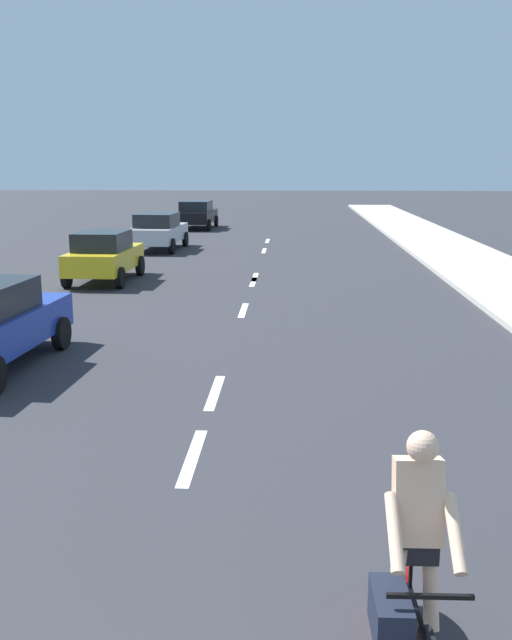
# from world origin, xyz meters

# --- Properties ---
(ground_plane) EXTENTS (160.00, 160.00, 0.00)m
(ground_plane) POSITION_xyz_m (0.00, 20.00, 0.00)
(ground_plane) COLOR #2D2D33
(sidewalk_strip) EXTENTS (3.60, 80.00, 0.14)m
(sidewalk_strip) POSITION_xyz_m (7.78, 22.00, 0.07)
(sidewalk_strip) COLOR #B2ADA3
(sidewalk_strip) RESTS_ON ground
(lane_stripe_2) EXTENTS (0.16, 1.80, 0.01)m
(lane_stripe_2) POSITION_xyz_m (0.00, 7.08, 0.00)
(lane_stripe_2) COLOR white
(lane_stripe_2) RESTS_ON ground
(lane_stripe_3) EXTENTS (0.16, 1.80, 0.01)m
(lane_stripe_3) POSITION_xyz_m (0.00, 9.68, 0.00)
(lane_stripe_3) COLOR white
(lane_stripe_3) RESTS_ON ground
(lane_stripe_4) EXTENTS (0.16, 1.80, 0.01)m
(lane_stripe_4) POSITION_xyz_m (0.00, 16.30, 0.00)
(lane_stripe_4) COLOR white
(lane_stripe_4) RESTS_ON ground
(lane_stripe_5) EXTENTS (0.16, 1.80, 0.01)m
(lane_stripe_5) POSITION_xyz_m (0.00, 20.74, 0.00)
(lane_stripe_5) COLOR white
(lane_stripe_5) RESTS_ON ground
(lane_stripe_6) EXTENTS (0.16, 1.80, 0.01)m
(lane_stripe_6) POSITION_xyz_m (0.00, 21.71, 0.00)
(lane_stripe_6) COLOR white
(lane_stripe_6) RESTS_ON ground
(lane_stripe_7) EXTENTS (0.16, 1.80, 0.01)m
(lane_stripe_7) POSITION_xyz_m (0.00, 29.00, 0.00)
(lane_stripe_7) COLOR white
(lane_stripe_7) RESTS_ON ground
(lane_stripe_8) EXTENTS (0.16, 1.80, 0.01)m
(lane_stripe_8) POSITION_xyz_m (0.00, 32.95, 0.00)
(lane_stripe_8) COLOR white
(lane_stripe_8) RESTS_ON ground
(cyclist) EXTENTS (0.63, 1.71, 1.82)m
(cyclist) POSITION_xyz_m (2.07, 3.29, 0.83)
(cyclist) COLOR black
(cyclist) RESTS_ON ground
(parked_car_yellow) EXTENTS (1.84, 3.85, 1.57)m
(parked_car_yellow) POSITION_xyz_m (-4.62, 20.59, 0.83)
(parked_car_yellow) COLOR gold
(parked_car_yellow) RESTS_ON ground
(parked_car_silver) EXTENTS (2.08, 4.25, 1.57)m
(parked_car_silver) POSITION_xyz_m (-4.51, 29.03, 0.84)
(parked_car_silver) COLOR #B7BABF
(parked_car_silver) RESTS_ON ground
(parked_car_black) EXTENTS (2.09, 4.33, 1.57)m
(parked_car_black) POSITION_xyz_m (-4.25, 39.43, 0.84)
(parked_car_black) COLOR black
(parked_car_black) RESTS_ON ground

